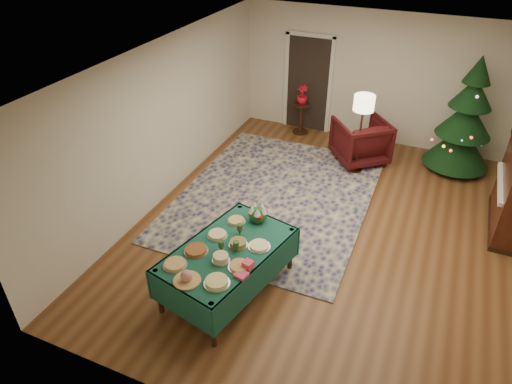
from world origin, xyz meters
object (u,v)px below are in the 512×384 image
at_px(christmas_tree, 466,121).
at_px(potted_plant, 302,99).
at_px(armchair, 361,139).
at_px(buffet_table, 228,257).
at_px(floor_lamp, 363,108).
at_px(side_table, 301,119).
at_px(gift_box, 248,265).

bearing_deg(christmas_tree, potted_plant, 174.78).
bearing_deg(armchair, buffet_table, 40.13).
bearing_deg(floor_lamp, potted_plant, 141.77).
bearing_deg(potted_plant, side_table, 0.00).
bearing_deg(armchair, floor_lamp, 56.33).
distance_m(buffet_table, potted_plant, 5.08).
height_order(armchair, floor_lamp, floor_lamp).
bearing_deg(buffet_table, side_table, 97.69).
bearing_deg(potted_plant, armchair, -27.09).
bearing_deg(gift_box, potted_plant, 101.52).
height_order(floor_lamp, potted_plant, floor_lamp).
xyz_separation_m(buffet_table, armchair, (0.82, 4.26, -0.09)).
distance_m(potted_plant, christmas_tree, 3.31).
xyz_separation_m(buffet_table, side_table, (-0.68, 5.03, -0.24)).
bearing_deg(christmas_tree, side_table, 174.78).
relative_size(side_table, christmas_tree, 0.31).
height_order(side_table, potted_plant, potted_plant).
bearing_deg(gift_box, floor_lamp, 83.40).
relative_size(buffet_table, christmas_tree, 0.91).
xyz_separation_m(gift_box, armchair, (0.42, 4.48, -0.28)).
height_order(buffet_table, armchair, armchair).
bearing_deg(armchair, side_table, -66.14).
bearing_deg(side_table, floor_lamp, -38.23).
bearing_deg(christmas_tree, buffet_table, -118.88).
bearing_deg(floor_lamp, christmas_tree, 27.46).
relative_size(gift_box, christmas_tree, 0.05).
relative_size(buffet_table, side_table, 2.96).
bearing_deg(side_table, armchair, -27.09).
relative_size(gift_box, armchair, 0.12).
bearing_deg(buffet_table, potted_plant, 97.69).
height_order(gift_box, potted_plant, potted_plant).
relative_size(buffet_table, armchair, 2.11).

